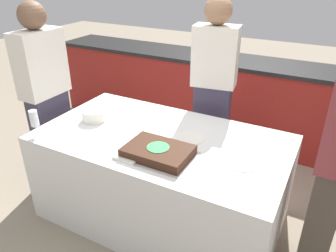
{
  "coord_description": "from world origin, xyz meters",
  "views": [
    {
      "loc": [
        1.03,
        -1.81,
        1.88
      ],
      "look_at": [
        0.06,
        0.0,
        0.83
      ],
      "focal_mm": 35.0,
      "sensor_mm": 36.0,
      "label": 1
    }
  ],
  "objects_px": {
    "wine_glass": "(34,119)",
    "cake": "(158,152)",
    "person_cutting_cake": "(213,91)",
    "plate_stack": "(94,115)",
    "person_seated_left": "(46,96)"
  },
  "relations": [
    {
      "from": "wine_glass",
      "to": "cake",
      "type": "bearing_deg",
      "value": 11.03
    },
    {
      "from": "person_cutting_cake",
      "to": "plate_stack",
      "type": "bearing_deg",
      "value": 36.96
    },
    {
      "from": "plate_stack",
      "to": "person_cutting_cake",
      "type": "relative_size",
      "value": 0.12
    },
    {
      "from": "plate_stack",
      "to": "person_seated_left",
      "type": "height_order",
      "value": "person_seated_left"
    },
    {
      "from": "person_seated_left",
      "to": "wine_glass",
      "type": "bearing_deg",
      "value": -141.96
    },
    {
      "from": "person_seated_left",
      "to": "person_cutting_cake",
      "type": "bearing_deg",
      "value": -59.72
    },
    {
      "from": "cake",
      "to": "person_seated_left",
      "type": "xyz_separation_m",
      "value": [
        -1.24,
        0.24,
        0.07
      ]
    },
    {
      "from": "cake",
      "to": "person_cutting_cake",
      "type": "height_order",
      "value": "person_cutting_cake"
    },
    {
      "from": "person_cutting_cake",
      "to": "person_seated_left",
      "type": "bearing_deg",
      "value": 21.51
    },
    {
      "from": "cake",
      "to": "person_seated_left",
      "type": "height_order",
      "value": "person_seated_left"
    },
    {
      "from": "plate_stack",
      "to": "wine_glass",
      "type": "height_order",
      "value": "wine_glass"
    },
    {
      "from": "person_cutting_cake",
      "to": "cake",
      "type": "bearing_deg",
      "value": 81.23
    },
    {
      "from": "person_cutting_cake",
      "to": "person_seated_left",
      "type": "xyz_separation_m",
      "value": [
        -1.24,
        -0.72,
        -0.03
      ]
    },
    {
      "from": "wine_glass",
      "to": "person_cutting_cake",
      "type": "distance_m",
      "value": 1.46
    },
    {
      "from": "wine_glass",
      "to": "person_cutting_cake",
      "type": "relative_size",
      "value": 0.12
    }
  ]
}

